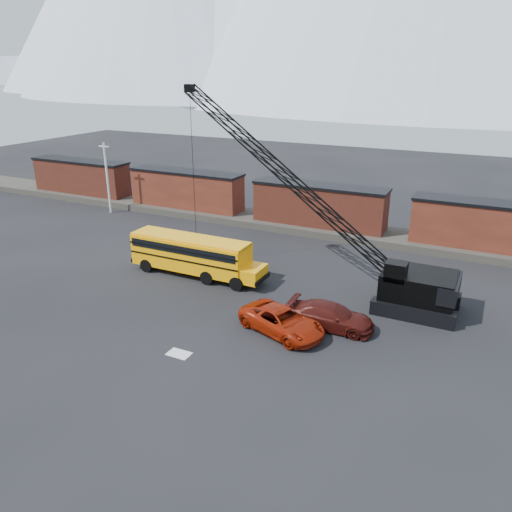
{
  "coord_description": "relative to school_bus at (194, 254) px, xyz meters",
  "views": [
    {
      "loc": [
        15.8,
        -24.89,
        15.94
      ],
      "look_at": [
        0.9,
        5.56,
        3.0
      ],
      "focal_mm": 35.0,
      "sensor_mm": 36.0,
      "label": 1
    }
  ],
  "objects": [
    {
      "name": "ground",
      "position": [
        5.12,
        -6.53,
        -1.79
      ],
      "size": [
        160.0,
        160.0,
        0.0
      ],
      "primitive_type": "plane",
      "color": "black",
      "rests_on": "ground"
    },
    {
      "name": "gravel_berm",
      "position": [
        5.12,
        15.47,
        -1.44
      ],
      "size": [
        120.0,
        5.0,
        0.7
      ],
      "primitive_type": "cube",
      "color": "#4B473E",
      "rests_on": "ground"
    },
    {
      "name": "boxcar_west_far",
      "position": [
        -26.88,
        15.47,
        0.97
      ],
      "size": [
        13.7,
        3.1,
        4.17
      ],
      "color": "#4F1C16",
      "rests_on": "gravel_berm"
    },
    {
      "name": "boxcar_west_near",
      "position": [
        -10.88,
        15.47,
        0.97
      ],
      "size": [
        13.7,
        3.1,
        4.17
      ],
      "color": "#471E14",
      "rests_on": "gravel_berm"
    },
    {
      "name": "boxcar_mid",
      "position": [
        5.12,
        15.47,
        0.97
      ],
      "size": [
        13.7,
        3.1,
        4.17
      ],
      "color": "#4F1C16",
      "rests_on": "gravel_berm"
    },
    {
      "name": "boxcar_east_near",
      "position": [
        21.12,
        15.47,
        0.97
      ],
      "size": [
        13.7,
        3.1,
        4.17
      ],
      "color": "#471E14",
      "rests_on": "gravel_berm"
    },
    {
      "name": "utility_pole",
      "position": [
        -18.88,
        11.47,
        2.36
      ],
      "size": [
        1.4,
        0.24,
        8.0
      ],
      "color": "silver",
      "rests_on": "ground"
    },
    {
      "name": "snow_patch",
      "position": [
        5.62,
        -10.53,
        -1.78
      ],
      "size": [
        1.4,
        0.9,
        0.02
      ],
      "primitive_type": "cube",
      "color": "silver",
      "rests_on": "ground"
    },
    {
      "name": "school_bus",
      "position": [
        0.0,
        0.0,
        0.0
      ],
      "size": [
        11.65,
        2.65,
        3.19
      ],
      "color": "#FFA305",
      "rests_on": "ground"
    },
    {
      "name": "red_pickup",
      "position": [
        10.07,
        -5.51,
        -0.98
      ],
      "size": [
        6.43,
        4.5,
        1.63
      ],
      "primitive_type": "imported",
      "rotation": [
        0.0,
        0.0,
        1.23
      ],
      "color": "#951C07",
      "rests_on": "ground"
    },
    {
      "name": "maroon_suv",
      "position": [
        12.66,
        -3.49,
        -0.98
      ],
      "size": [
        5.65,
        2.43,
        1.62
      ],
      "primitive_type": "imported",
      "rotation": [
        0.0,
        0.0,
        1.6
      ],
      "color": "#420F0B",
      "rests_on": "ground"
    },
    {
      "name": "crawler_crane",
      "position": [
        8.25,
        1.99,
        5.8
      ],
      "size": [
        21.71,
        4.2,
        14.86
      ],
      "color": "black",
      "rests_on": "ground"
    }
  ]
}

